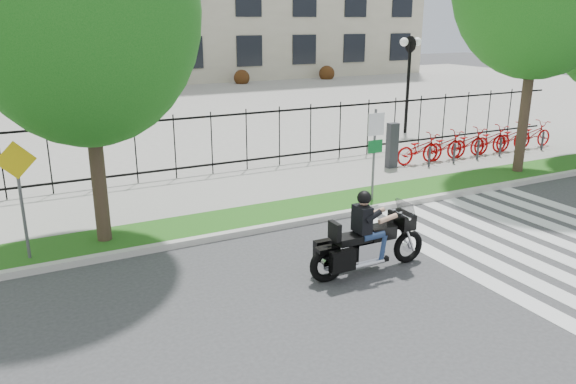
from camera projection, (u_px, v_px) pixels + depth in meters
name	position (u px, v px, depth m)	size (l,w,h in m)	color
ground	(385.00, 298.00, 10.31)	(120.00, 120.00, 0.00)	#37373A
curb	(284.00, 225.00, 13.78)	(60.00, 0.20, 0.15)	beige
grass_verge	(269.00, 215.00, 14.50)	(60.00, 1.50, 0.15)	#1C5715
sidewalk	(233.00, 190.00, 16.62)	(60.00, 3.50, 0.15)	gray
plaza	(117.00, 110.00, 31.55)	(80.00, 34.00, 0.10)	gray
crosswalk_stripes	(562.00, 250.00, 12.42)	(5.70, 8.00, 0.01)	silver
iron_fence	(212.00, 143.00, 17.79)	(30.00, 0.06, 2.00)	black
lamp_post_right	(409.00, 61.00, 23.94)	(1.06, 0.70, 4.25)	black
street_tree_1	(81.00, 11.00, 11.23)	(4.80, 4.80, 7.68)	#31251B
bike_share_station	(478.00, 141.00, 20.37)	(7.85, 0.88, 1.50)	#2D2D33
sign_pole_regulatory	(375.00, 143.00, 14.99)	(0.50, 0.09, 2.50)	#59595B
sign_pole_warning	(19.00, 185.00, 11.21)	(0.78, 0.09, 2.49)	#59595B
motorcycle_rider	(369.00, 239.00, 11.21)	(2.70, 0.79, 2.09)	black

